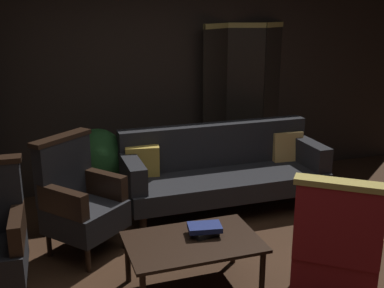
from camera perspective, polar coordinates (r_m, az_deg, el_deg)
The scene contains 9 objects.
back_wall at distance 5.60m, azimuth -5.43°, elevation 9.04°, with size 7.20×0.10×2.80m, color black.
folding_screen at distance 5.94m, azimuth 6.37°, elevation 5.39°, with size 1.25×0.36×1.90m.
velvet_couch at distance 5.05m, azimuth 3.57°, elevation -2.85°, with size 2.12×0.78×0.88m.
coffee_table at distance 3.66m, azimuth 0.12°, elevation -12.11°, with size 1.00×0.64×0.42m.
armchair_gilt_accent at distance 3.56m, azimuth 16.90°, elevation -11.65°, with size 0.81×0.81×1.04m.
armchair_wing_right at distance 4.27m, azimuth -13.37°, elevation -6.47°, with size 0.81×0.81×1.04m.
potted_plant at distance 5.11m, azimuth -11.13°, elevation -2.27°, with size 0.58×0.58×0.88m.
book_black_cloth at distance 3.71m, azimuth 1.52°, elevation -10.52°, with size 0.19×0.14×0.04m, color black.
book_navy_cloth at distance 3.69m, azimuth 1.52°, elevation -9.95°, with size 0.25×0.16×0.04m, color navy.
Camera 1 is at (-1.26, -2.96, 2.14)m, focal length 44.57 mm.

